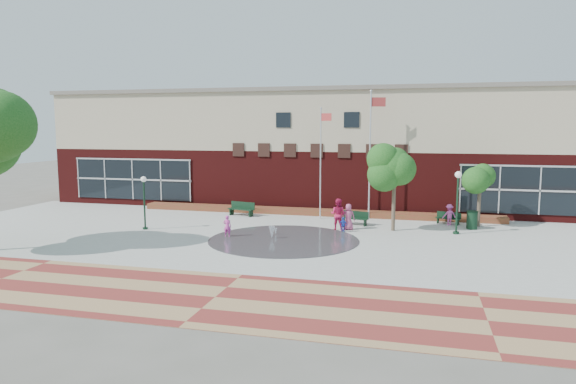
% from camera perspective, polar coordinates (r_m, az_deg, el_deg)
% --- Properties ---
extents(ground, '(120.00, 120.00, 0.00)m').
position_cam_1_polar(ground, '(25.93, -2.19, -6.79)').
color(ground, '#666056').
rests_on(ground, ground).
extents(plaza_concrete, '(46.00, 18.00, 0.01)m').
position_cam_1_polar(plaza_concrete, '(29.69, 0.00, -4.98)').
color(plaza_concrete, '#A8A8A0').
rests_on(plaza_concrete, ground).
extents(paver_band, '(46.00, 6.00, 0.01)m').
position_cam_1_polar(paver_band, '(19.59, -8.10, -11.53)').
color(paver_band, maroon).
rests_on(paver_band, ground).
extents(splash_pad, '(8.40, 8.40, 0.01)m').
position_cam_1_polar(splash_pad, '(28.74, -0.49, -5.38)').
color(splash_pad, '#383A3D').
rests_on(splash_pad, ground).
extents(library_building, '(44.40, 10.40, 9.20)m').
position_cam_1_polar(library_building, '(42.25, 4.52, 4.98)').
color(library_building, '#490D0D').
rests_on(library_building, ground).
extents(flower_bed, '(26.00, 1.20, 0.40)m').
position_cam_1_polar(flower_bed, '(36.97, 2.90, -2.57)').
color(flower_bed, '#A91224').
rests_on(flower_bed, ground).
extents(flagpole_left, '(0.85, 0.37, 7.61)m').
position_cam_1_polar(flagpole_left, '(34.90, 3.70, 3.86)').
color(flagpole_left, silver).
rests_on(flagpole_left, ground).
extents(flagpole_right, '(1.06, 0.34, 8.76)m').
position_cam_1_polar(flagpole_right, '(35.31, 9.18, 4.88)').
color(flagpole_right, silver).
rests_on(flagpole_right, ground).
extents(lamp_left, '(0.35, 0.35, 3.30)m').
position_cam_1_polar(lamp_left, '(32.61, -15.69, -0.50)').
color(lamp_left, black).
rests_on(lamp_left, ground).
extents(lamp_right, '(0.39, 0.39, 3.73)m').
position_cam_1_polar(lamp_right, '(31.57, 18.32, -0.35)').
color(lamp_right, black).
rests_on(lamp_right, ground).
extents(bench_left, '(2.03, 1.00, 0.99)m').
position_cam_1_polar(bench_left, '(36.66, -5.21, -2.17)').
color(bench_left, black).
rests_on(bench_left, ground).
extents(bench_mid, '(1.85, 0.88, 0.90)m').
position_cam_1_polar(bench_mid, '(33.33, 7.38, -3.19)').
color(bench_mid, black).
rests_on(bench_mid, ground).
extents(bench_right, '(1.62, 0.89, 0.79)m').
position_cam_1_polar(bench_right, '(34.96, 17.37, -3.03)').
color(bench_right, black).
rests_on(bench_right, ground).
extents(trash_can, '(0.70, 0.70, 1.14)m').
position_cam_1_polar(trash_can, '(33.67, 19.77, -2.95)').
color(trash_can, black).
rests_on(trash_can, ground).
extents(tree_mid, '(3.23, 3.23, 5.44)m').
position_cam_1_polar(tree_mid, '(31.44, 11.76, 2.85)').
color(tree_mid, '#4A3B2D').
rests_on(tree_mid, ground).
extents(tree_small_right, '(2.39, 2.39, 4.08)m').
position_cam_1_polar(tree_small_right, '(34.33, 20.57, 1.24)').
color(tree_small_right, '#4A3B2D').
rests_on(tree_small_right, ground).
extents(water_jet_a, '(0.35, 0.35, 0.68)m').
position_cam_1_polar(water_jet_a, '(29.09, -1.80, -5.24)').
color(water_jet_a, white).
rests_on(water_jet_a, ground).
extents(water_jet_b, '(0.18, 0.18, 0.40)m').
position_cam_1_polar(water_jet_b, '(30.07, -1.38, -4.83)').
color(water_jet_b, white).
rests_on(water_jet_b, ground).
extents(child_splash, '(0.48, 0.32, 1.27)m').
position_cam_1_polar(child_splash, '(29.68, -6.76, -3.79)').
color(child_splash, '#E944B0').
rests_on(child_splash, ground).
extents(adult_red, '(1.07, 0.91, 1.95)m').
position_cam_1_polar(adult_red, '(31.57, 5.56, -2.48)').
color(adult_red, '#C61E4F').
rests_on(adult_red, ground).
extents(adult_pink, '(0.86, 0.62, 1.62)m').
position_cam_1_polar(adult_pink, '(31.69, 6.73, -2.76)').
color(adult_pink, '#C0507E').
rests_on(adult_pink, ground).
extents(child_blue, '(0.58, 0.43, 0.92)m').
position_cam_1_polar(child_blue, '(31.02, 6.17, -3.64)').
color(child_blue, blue).
rests_on(child_blue, ground).
extents(person_bench, '(1.01, 0.78, 1.38)m').
position_cam_1_polar(person_bench, '(34.53, 17.48, -2.43)').
color(person_bench, '#DA51A7').
rests_on(person_bench, ground).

